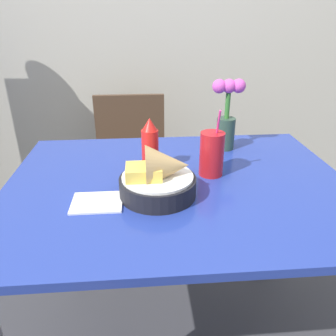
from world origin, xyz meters
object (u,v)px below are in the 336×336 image
(chair_far_window, at_px, (131,157))
(food_basket, at_px, (160,178))
(ketchup_bottle, at_px, (150,145))
(flower_vase, at_px, (227,115))
(drink_cup, at_px, (212,155))

(chair_far_window, xyz_separation_m, food_basket, (0.12, -0.91, 0.32))
(ketchup_bottle, distance_m, flower_vase, 0.35)
(food_basket, distance_m, drink_cup, 0.22)
(food_basket, height_order, flower_vase, flower_vase)
(chair_far_window, distance_m, drink_cup, 0.90)
(food_basket, bearing_deg, drink_cup, 35.38)
(chair_far_window, bearing_deg, flower_vase, -54.86)
(ketchup_bottle, relative_size, flower_vase, 0.67)
(ketchup_bottle, xyz_separation_m, flower_vase, (0.30, 0.17, 0.05))
(flower_vase, bearing_deg, drink_cup, -114.17)
(food_basket, xyz_separation_m, ketchup_bottle, (-0.02, 0.18, 0.03))
(chair_far_window, relative_size, ketchup_bottle, 4.63)
(ketchup_bottle, distance_m, drink_cup, 0.21)
(drink_cup, xyz_separation_m, flower_vase, (0.10, 0.23, 0.07))
(flower_vase, bearing_deg, food_basket, -128.37)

